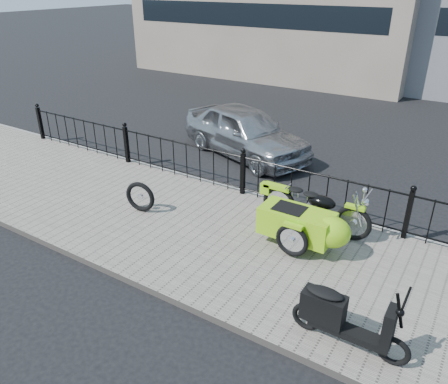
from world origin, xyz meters
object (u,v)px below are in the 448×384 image
Objects in this scene: spare_tire at (140,197)px; scooter at (342,318)px; motorcycle_sidecar at (309,222)px; sedan_car at (245,131)px.

scooter is at bearing -15.92° from spare_tire.
scooter is at bearing -57.21° from motorcycle_sidecar.
spare_tire is 4.23m from sedan_car.
sedan_car is at bearing 129.83° from scooter.
motorcycle_sidecar is at bearing -117.75° from sedan_car.
spare_tire is at bearing -161.84° from sedan_car.
sedan_car is at bearing 133.22° from motorcycle_sidecar.
motorcycle_sidecar is 4.90m from sedan_car.
sedan_car reaches higher than spare_tire.
sedan_car reaches higher than motorcycle_sidecar.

